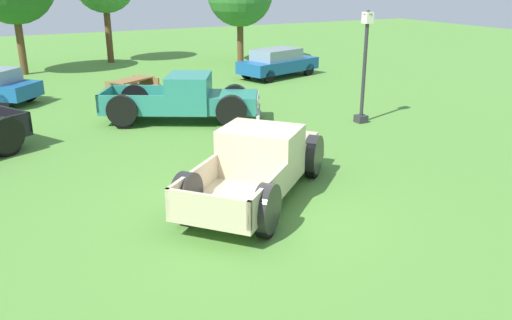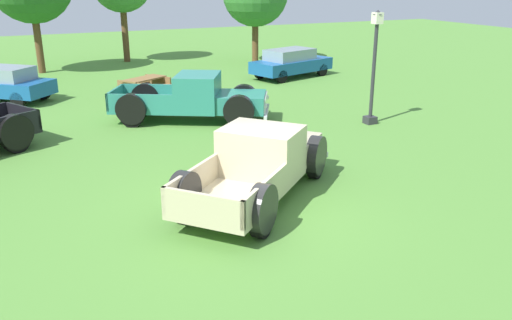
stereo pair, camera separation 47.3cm
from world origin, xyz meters
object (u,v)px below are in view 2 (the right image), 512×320
object	(u,v)px
sedan_distant_b	(1,83)
lamp_post_near	(374,66)
pickup_truck_behind_left	(200,99)
pickup_truck_foreground	(262,162)
sedan_distant_a	(291,63)
picnic_table	(145,85)

from	to	relation	value
sedan_distant_b	lamp_post_near	xyz separation A→B (m)	(11.25, -9.00, 1.23)
pickup_truck_behind_left	pickup_truck_foreground	bearing A→B (deg)	-96.94
pickup_truck_foreground	sedan_distant_a	world-z (taller)	pickup_truck_foreground
pickup_truck_foreground	sedan_distant_b	size ratio (longest dim) A/B	1.19
sedan_distant_a	sedan_distant_b	bearing A→B (deg)	178.75
lamp_post_near	picnic_table	bearing A→B (deg)	128.50
pickup_truck_behind_left	sedan_distant_b	size ratio (longest dim) A/B	1.32
sedan_distant_b	picnic_table	distance (m)	5.61
picnic_table	pickup_truck_behind_left	bearing A→B (deg)	-80.40
sedan_distant_a	picnic_table	distance (m)	7.69
pickup_truck_behind_left	picnic_table	size ratio (longest dim) A/B	2.40
pickup_truck_foreground	sedan_distant_b	xyz separation A→B (m)	(-5.35, 12.87, -0.02)
sedan_distant_a	picnic_table	xyz separation A→B (m)	(-7.57, -1.33, -0.24)
pickup_truck_behind_left	lamp_post_near	xyz separation A→B (m)	(5.09, -2.73, 1.18)
lamp_post_near	picnic_table	distance (m)	9.56
sedan_distant_b	picnic_table	xyz separation A→B (m)	(5.37, -1.61, -0.23)
lamp_post_near	sedan_distant_a	bearing A→B (deg)	79.06
pickup_truck_foreground	sedan_distant_a	xyz separation A→B (m)	(7.58, 12.59, -0.01)
pickup_truck_foreground	pickup_truck_behind_left	bearing A→B (deg)	83.06
pickup_truck_behind_left	lamp_post_near	size ratio (longest dim) A/B	1.49
pickup_truck_foreground	sedan_distant_b	distance (m)	13.94
pickup_truck_behind_left	sedan_distant_b	bearing A→B (deg)	134.45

